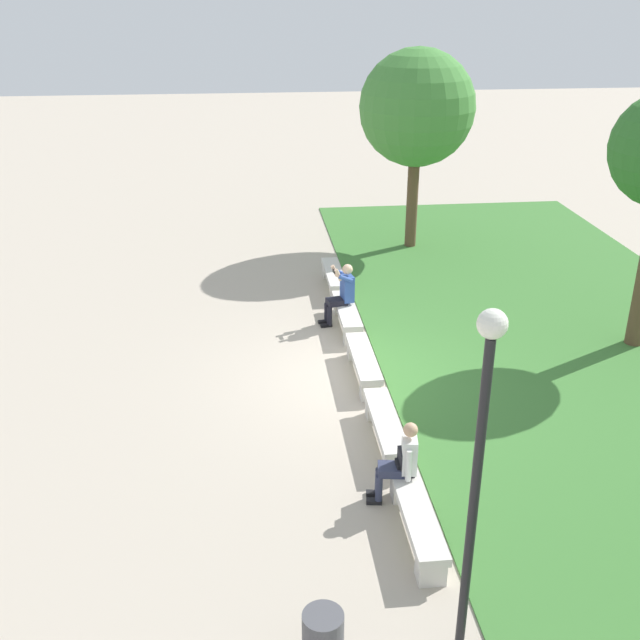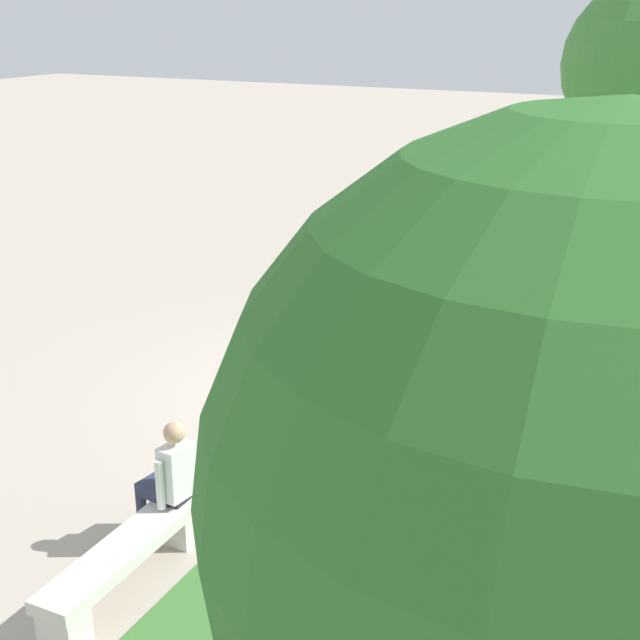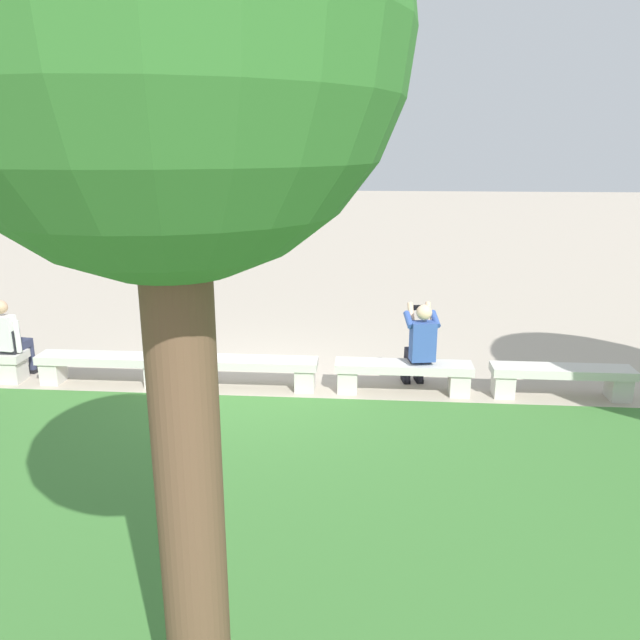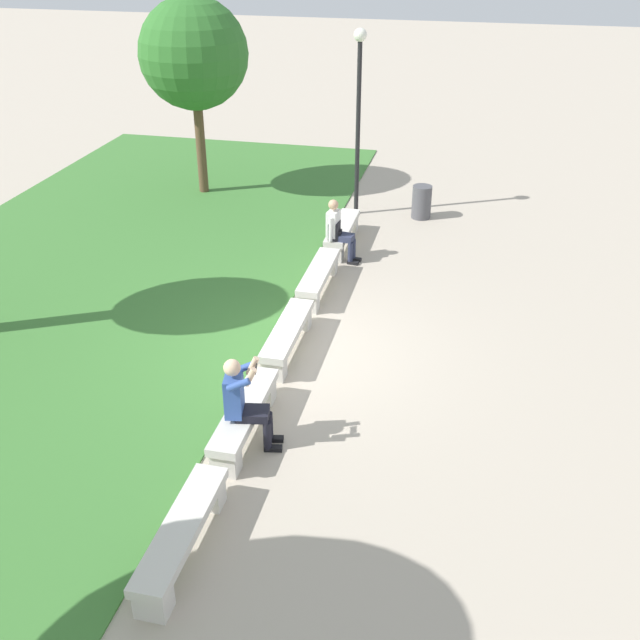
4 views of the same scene
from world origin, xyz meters
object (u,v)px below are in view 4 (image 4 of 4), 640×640
(person_photographer, at_px, (243,399))
(tree_left_background, at_px, (194,54))
(trash_bin, at_px, (422,202))
(person_distant, at_px, (338,229))
(bench_end, at_px, (342,232))
(bench_near, at_px, (245,415))
(lamp_post, at_px, (359,98))
(backpack, at_px, (335,231))
(bench_main, at_px, (182,533))
(bench_mid, at_px, (288,335))
(bench_far, at_px, (319,276))

(person_photographer, xyz_separation_m, tree_left_background, (9.33, 4.09, 2.56))
(trash_bin, bearing_deg, person_distant, 153.08)
(bench_end, bearing_deg, bench_near, 180.00)
(person_distant, bearing_deg, lamp_post, 2.52)
(backpack, bearing_deg, bench_main, 180.00)
(person_distant, xyz_separation_m, trash_bin, (2.72, -1.38, -0.30))
(bench_end, bearing_deg, backpack, -179.96)
(bench_main, xyz_separation_m, bench_mid, (4.41, 0.00, 0.00))
(bench_main, relative_size, bench_near, 1.00)
(bench_main, xyz_separation_m, trash_bin, (10.77, -1.44, 0.08))
(bench_end, xyz_separation_m, lamp_post, (1.88, 0.05, 2.34))
(bench_near, relative_size, bench_far, 1.00)
(person_distant, distance_m, trash_bin, 3.06)
(bench_main, distance_m, bench_mid, 4.41)
(bench_near, height_order, lamp_post, lamp_post)
(bench_near, relative_size, backpack, 4.55)
(person_photographer, relative_size, person_distant, 1.05)
(bench_far, bearing_deg, lamp_post, 0.72)
(bench_near, bearing_deg, backpack, -0.01)
(person_photographer, bearing_deg, person_distant, 0.10)
(person_photographer, height_order, person_distant, person_photographer)
(bench_far, height_order, trash_bin, trash_bin)
(bench_near, distance_m, bench_far, 4.41)
(bench_main, bearing_deg, person_photographer, -2.21)
(lamp_post, bearing_deg, person_distant, -177.48)
(bench_main, distance_m, tree_left_background, 12.36)
(tree_left_background, bearing_deg, bench_near, -156.20)
(bench_near, height_order, tree_left_background, tree_left_background)
(tree_left_background, height_order, trash_bin, tree_left_background)
(bench_end, distance_m, backpack, 0.84)
(bench_end, height_order, backpack, backpack)
(bench_near, height_order, bench_mid, same)
(trash_bin, bearing_deg, bench_end, 143.44)
(bench_end, relative_size, person_distant, 1.55)
(bench_near, relative_size, bench_mid, 1.00)
(bench_mid, height_order, backpack, backpack)
(bench_mid, height_order, person_distant, person_distant)
(lamp_post, bearing_deg, bench_main, -179.73)
(trash_bin, bearing_deg, lamp_post, 92.63)
(bench_end, xyz_separation_m, backpack, (-0.78, -0.00, 0.33))
(bench_mid, xyz_separation_m, tree_left_background, (6.89, 4.01, 2.99))
(bench_near, xyz_separation_m, trash_bin, (8.56, -1.44, 0.08))
(bench_mid, height_order, bench_far, same)
(bench_end, bearing_deg, bench_far, 180.00)
(bench_near, distance_m, lamp_post, 8.81)
(bench_end, xyz_separation_m, trash_bin, (1.95, -1.44, 0.08))
(bench_near, distance_m, bench_mid, 2.20)
(person_distant, bearing_deg, bench_end, 4.88)
(bench_far, xyz_separation_m, person_distant, (1.44, -0.07, 0.37))
(bench_near, xyz_separation_m, bench_far, (4.41, 0.00, 0.00))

